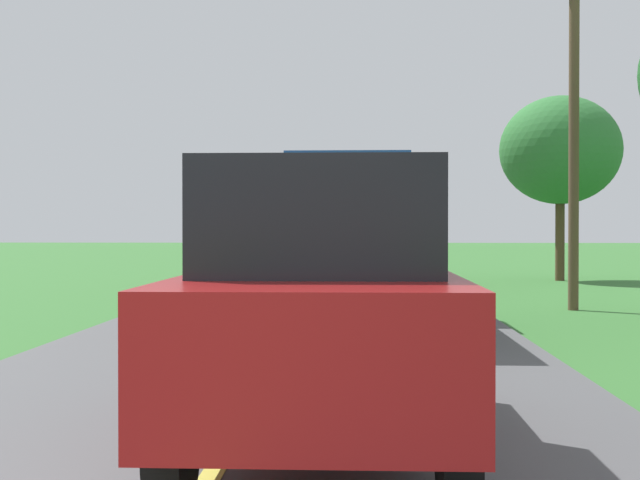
# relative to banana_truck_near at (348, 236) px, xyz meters

# --- Properties ---
(banana_truck_near) EXTENTS (2.38, 5.82, 2.80)m
(banana_truck_near) POSITION_rel_banana_truck_near_xyz_m (0.00, 0.00, 0.00)
(banana_truck_near) COLOR #2D2D30
(banana_truck_near) RESTS_ON road_surface
(banana_truck_far) EXTENTS (2.39, 5.81, 2.80)m
(banana_truck_far) POSITION_rel_banana_truck_near_xyz_m (-0.26, 9.79, -0.01)
(banana_truck_far) COLOR #2D2D30
(banana_truck_far) RESTS_ON road_surface
(utility_pole_roadside) EXTENTS (2.43, 0.20, 6.58)m
(utility_pole_roadside) POSITION_rel_banana_truck_near_xyz_m (4.36, 2.91, 2.15)
(utility_pole_roadside) COLOR brown
(utility_pole_roadside) RESTS_ON ground
(roadside_tree_near_left) EXTENTS (3.68, 3.68, 5.67)m
(roadside_tree_near_left) POSITION_rel_banana_truck_near_xyz_m (6.34, 12.78, 2.52)
(roadside_tree_near_left) COLOR #4C3823
(roadside_tree_near_left) RESTS_ON ground
(following_car) EXTENTS (1.74, 4.10, 1.92)m
(following_car) POSITION_rel_banana_truck_near_xyz_m (-0.07, -8.41, -0.40)
(following_car) COLOR maroon
(following_car) RESTS_ON road_surface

